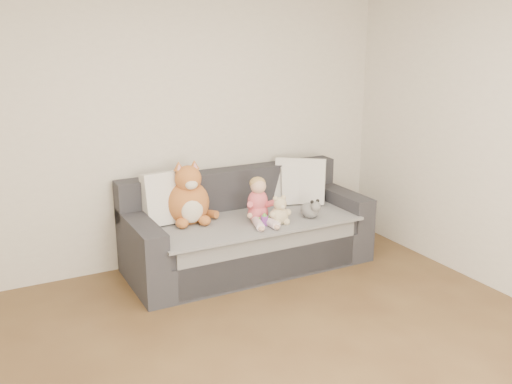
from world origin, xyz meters
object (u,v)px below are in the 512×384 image
(sofa, at_px, (246,233))
(toddler, at_px, (259,203))
(plush_cat, at_px, (189,199))
(teddy_bear, at_px, (280,213))
(sippy_cup, at_px, (264,219))

(sofa, xyz_separation_m, toddler, (0.03, -0.19, 0.33))
(plush_cat, xyz_separation_m, teddy_bear, (0.68, -0.41, -0.11))
(plush_cat, relative_size, teddy_bear, 2.21)
(sippy_cup, bearing_deg, teddy_bear, -10.06)
(toddler, height_order, teddy_bear, toddler)
(sofa, distance_m, sippy_cup, 0.38)
(sofa, xyz_separation_m, sippy_cup, (0.02, -0.31, 0.22))
(plush_cat, bearing_deg, sofa, -3.54)
(plush_cat, bearing_deg, sippy_cup, -30.06)
(teddy_bear, height_order, sippy_cup, teddy_bear)
(sofa, relative_size, plush_cat, 3.79)
(sofa, distance_m, plush_cat, 0.65)
(toddler, bearing_deg, sippy_cup, -84.61)
(plush_cat, bearing_deg, toddler, -20.98)
(sofa, bearing_deg, plush_cat, 171.13)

